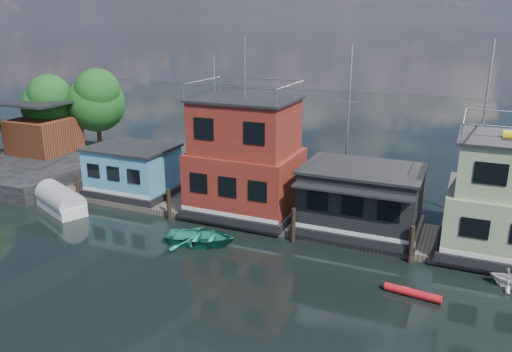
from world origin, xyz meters
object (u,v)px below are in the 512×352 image
at_px(houseboat_blue, 133,170).
at_px(houseboat_red, 246,159).
at_px(tarp_runabout, 61,201).
at_px(dinghy_teal, 200,237).
at_px(red_kayak, 412,293).
at_px(houseboat_dark, 361,199).
at_px(dinghy_white, 510,278).

height_order(houseboat_blue, houseboat_red, houseboat_red).
bearing_deg(houseboat_red, tarp_runabout, -160.58).
height_order(dinghy_teal, red_kayak, dinghy_teal).
height_order(houseboat_blue, houseboat_dark, houseboat_dark).
bearing_deg(houseboat_dark, red_kayak, -57.79).
distance_m(houseboat_red, dinghy_white, 17.27).
bearing_deg(red_kayak, houseboat_dark, 128.63).
bearing_deg(red_kayak, tarp_runabout, -178.40).
distance_m(houseboat_red, red_kayak, 14.30).
relative_size(houseboat_red, houseboat_dark, 1.60).
bearing_deg(tarp_runabout, houseboat_blue, 78.86).
bearing_deg(tarp_runabout, houseboat_dark, 36.02).
bearing_deg(houseboat_red, dinghy_teal, -95.92).
distance_m(houseboat_blue, houseboat_red, 9.69).
bearing_deg(tarp_runabout, houseboat_red, 43.32).
height_order(houseboat_blue, dinghy_teal, houseboat_blue).
distance_m(houseboat_dark, dinghy_white, 9.43).
xyz_separation_m(houseboat_dark, tarp_runabout, (-20.62, -4.43, -1.69)).
xyz_separation_m(houseboat_dark, dinghy_white, (8.51, -3.58, -1.90)).
bearing_deg(dinghy_white, houseboat_red, 90.59).
relative_size(houseboat_dark, red_kayak, 2.67).
bearing_deg(houseboat_blue, houseboat_red, 0.00).
relative_size(houseboat_dark, tarp_runabout, 1.44).
xyz_separation_m(houseboat_blue, tarp_runabout, (-3.12, -4.45, -1.48)).
relative_size(houseboat_red, red_kayak, 4.28).
relative_size(houseboat_dark, dinghy_white, 3.79).
bearing_deg(tarp_runabout, red_kayak, 19.07).
xyz_separation_m(dinghy_teal, dinghy_white, (17.07, 1.83, 0.06)).
bearing_deg(tarp_runabout, dinghy_white, 25.57).
height_order(houseboat_red, houseboat_dark, houseboat_red).
relative_size(houseboat_blue, red_kayak, 2.31).
distance_m(houseboat_blue, dinghy_white, 26.31).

